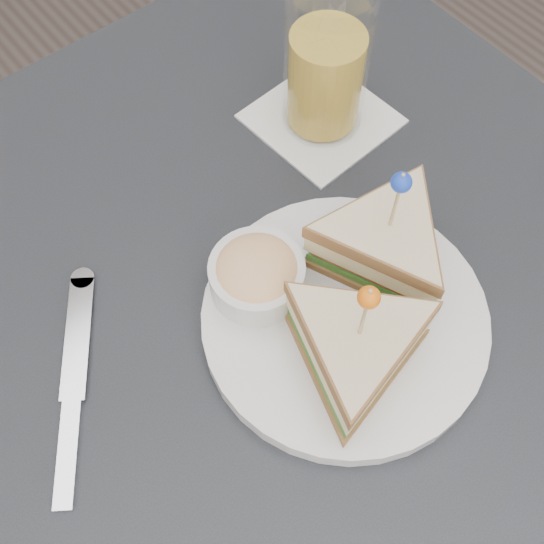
{
  "coord_description": "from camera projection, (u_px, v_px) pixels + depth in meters",
  "views": [
    {
      "loc": [
        -0.16,
        -0.2,
        1.29
      ],
      "look_at": [
        0.01,
        0.01,
        0.8
      ],
      "focal_mm": 45.0,
      "sensor_mm": 36.0,
      "label": 1
    }
  ],
  "objects": [
    {
      "name": "ground_plane",
      "position": [
        271.0,
        493.0,
        1.25
      ],
      "size": [
        3.5,
        3.5,
        0.0
      ],
      "primitive_type": "plane",
      "color": "#3F3833"
    },
    {
      "name": "table",
      "position": [
        270.0,
        348.0,
        0.66
      ],
      "size": [
        0.8,
        0.8,
        0.75
      ],
      "color": "black",
      "rests_on": "ground"
    },
    {
      "name": "plate_meal",
      "position": [
        353.0,
        298.0,
        0.56
      ],
      "size": [
        0.3,
        0.3,
        0.14
      ],
      "rotation": [
        0.0,
        0.0,
        -0.3
      ],
      "color": "silver",
      "rests_on": "table"
    },
    {
      "name": "cutlery_knife",
      "position": [
        73.0,
        390.0,
        0.56
      ],
      "size": [
        0.14,
        0.18,
        0.01
      ],
      "rotation": [
        0.0,
        0.0,
        -0.62
      ],
      "color": "silver",
      "rests_on": "table"
    },
    {
      "name": "drink_set",
      "position": [
        326.0,
        67.0,
        0.64
      ],
      "size": [
        0.14,
        0.14,
        0.16
      ],
      "rotation": [
        0.0,
        0.0,
        0.07
      ],
      "color": "silver",
      "rests_on": "table"
    }
  ]
}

